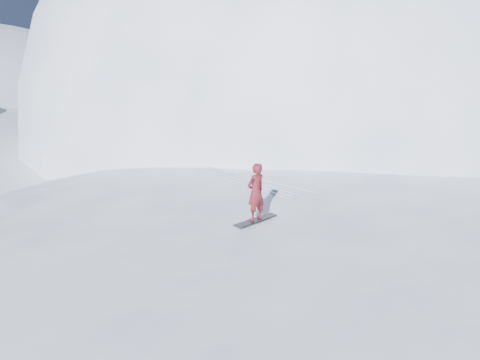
{
  "coord_description": "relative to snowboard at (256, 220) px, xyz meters",
  "views": [
    {
      "loc": [
        -9.11,
        -10.61,
        7.29
      ],
      "look_at": [
        -2.35,
        1.24,
        3.5
      ],
      "focal_mm": 32.0,
      "sensor_mm": 36.0,
      "label": 1
    }
  ],
  "objects": [
    {
      "name": "snowboard",
      "position": [
        0.0,
        0.0,
        0.0
      ],
      "size": [
        1.7,
        0.67,
        0.03
      ],
      "primitive_type": "cube",
      "rotation": [
        0.0,
        0.0,
        0.22
      ],
      "color": "black",
      "rests_on": "near_ridge"
    },
    {
      "name": "wind_bumps",
      "position": [
        1.8,
        1.88,
        -2.41
      ],
      "size": [
        16.0,
        14.4,
        1.0
      ],
      "color": "white",
      "rests_on": "ground"
    },
    {
      "name": "ground",
      "position": [
        2.35,
        -0.24,
        -2.41
      ],
      "size": [
        400.0,
        400.0,
        0.0
      ],
      "primitive_type": "plane",
      "color": "white",
      "rests_on": "ground"
    },
    {
      "name": "board_tracks",
      "position": [
        2.2,
        4.23,
        0.01
      ],
      "size": [
        2.57,
        5.93,
        0.04
      ],
      "color": "silver",
      "rests_on": "ground"
    },
    {
      "name": "snowboarder",
      "position": [
        0.0,
        -0.0,
        0.94
      ],
      "size": [
        0.75,
        0.58,
        1.85
      ],
      "primitive_type": "imported",
      "rotation": [
        0.0,
        0.0,
        3.36
      ],
      "color": "maroon",
      "rests_on": "snowboard"
    },
    {
      "name": "peak_shoulder",
      "position": [
        12.35,
        19.76,
        -2.41
      ],
      "size": [
        28.0,
        24.0,
        18.0
      ],
      "primitive_type": "ellipsoid",
      "color": "white",
      "rests_on": "ground"
    },
    {
      "name": "summit_peak",
      "position": [
        24.35,
        25.76,
        -2.41
      ],
      "size": [
        60.0,
        56.0,
        56.0
      ],
      "primitive_type": "ellipsoid",
      "color": "white",
      "rests_on": "ground"
    },
    {
      "name": "near_ridge",
      "position": [
        3.35,
        2.76,
        -2.41
      ],
      "size": [
        36.0,
        28.0,
        4.8
      ],
      "primitive_type": "ellipsoid",
      "color": "white",
      "rests_on": "ground"
    }
  ]
}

